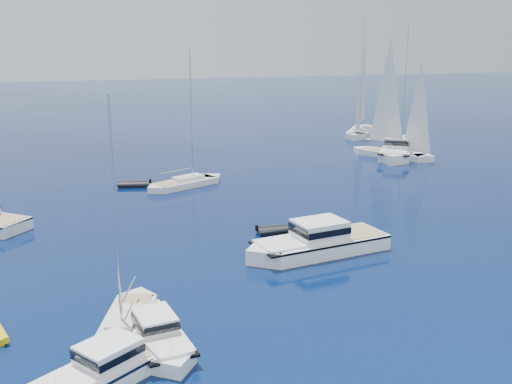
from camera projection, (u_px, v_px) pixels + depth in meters
ground at (333, 342)px, 30.69m from camera, size 400.00×400.00×0.00m
motor_cruiser_near at (157, 344)px, 30.55m from camera, size 3.56×8.19×2.08m
motor_cruiser_left at (107, 379)px, 27.39m from camera, size 8.58×7.10×2.26m
motor_cruiser_centre at (316, 253)px, 43.39m from camera, size 12.17×5.51×3.08m
motor_cruiser_distant at (396, 157)px, 78.15m from camera, size 10.32×12.49×3.29m
sailboat_fore at (126, 329)px, 32.13m from camera, size 4.82×9.11×12.98m
sailboat_centre at (186, 186)px, 62.75m from camera, size 9.88×6.62×14.37m
sailboat_sails_r at (392, 157)px, 77.94m from camera, size 9.28×11.44×17.35m
sailboat_sails_far at (360, 135)px, 95.90m from camera, size 10.07×12.32×18.74m
tender_grey_near at (273, 233)px, 47.90m from camera, size 2.78×1.62×0.95m
tender_grey_far at (134, 186)px, 62.74m from camera, size 3.75×2.55×0.95m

